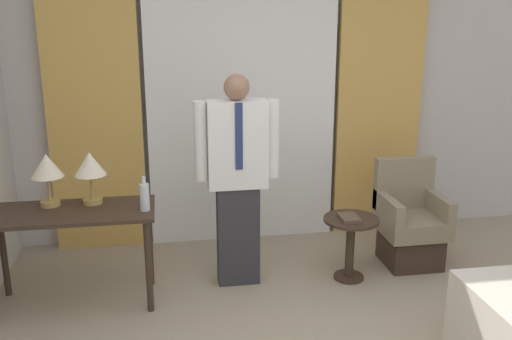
# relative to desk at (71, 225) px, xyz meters

# --- Properties ---
(wall_back) EXTENTS (10.00, 0.06, 2.70)m
(wall_back) POSITION_rel_desk_xyz_m (1.45, 1.23, 0.71)
(wall_back) COLOR beige
(wall_back) RESTS_ON ground_plane
(curtain_sheer_center) EXTENTS (1.77, 0.06, 2.58)m
(curtain_sheer_center) POSITION_rel_desk_xyz_m (1.45, 1.10, 0.65)
(curtain_sheer_center) COLOR white
(curtain_sheer_center) RESTS_ON ground_plane
(curtain_drape_left) EXTENTS (0.84, 0.06, 2.58)m
(curtain_drape_left) POSITION_rel_desk_xyz_m (0.11, 1.10, 0.65)
(curtain_drape_left) COLOR gold
(curtain_drape_left) RESTS_ON ground_plane
(curtain_drape_right) EXTENTS (0.84, 0.06, 2.58)m
(curtain_drape_right) POSITION_rel_desk_xyz_m (2.80, 1.10, 0.65)
(curtain_drape_right) COLOR gold
(curtain_drape_right) RESTS_ON ground_plane
(desk) EXTENTS (1.24, 0.56, 0.76)m
(desk) POSITION_rel_desk_xyz_m (0.00, 0.00, 0.00)
(desk) COLOR #38281E
(desk) RESTS_ON ground_plane
(table_lamp_left) EXTENTS (0.24, 0.24, 0.40)m
(table_lamp_left) POSITION_rel_desk_xyz_m (-0.16, 0.14, 0.40)
(table_lamp_left) COLOR tan
(table_lamp_left) RESTS_ON desk
(table_lamp_right) EXTENTS (0.24, 0.24, 0.40)m
(table_lamp_right) POSITION_rel_desk_xyz_m (0.16, 0.14, 0.40)
(table_lamp_right) COLOR tan
(table_lamp_right) RESTS_ON desk
(bottle_near_edge) EXTENTS (0.07, 0.07, 0.26)m
(bottle_near_edge) POSITION_rel_desk_xyz_m (0.55, -0.09, 0.22)
(bottle_near_edge) COLOR silver
(bottle_near_edge) RESTS_ON desk
(person) EXTENTS (0.67, 0.22, 1.72)m
(person) POSITION_rel_desk_xyz_m (1.28, 0.15, 0.29)
(person) COLOR #2D2D33
(person) RESTS_ON ground_plane
(armchair) EXTENTS (0.54, 0.54, 0.92)m
(armchair) POSITION_rel_desk_xyz_m (2.83, 0.27, -0.29)
(armchair) COLOR #38281E
(armchair) RESTS_ON ground_plane
(side_table) EXTENTS (0.46, 0.46, 0.54)m
(side_table) POSITION_rel_desk_xyz_m (2.20, 0.05, -0.28)
(side_table) COLOR #38281E
(side_table) RESTS_ON ground_plane
(book) EXTENTS (0.15, 0.21, 0.03)m
(book) POSITION_rel_desk_xyz_m (2.17, 0.03, -0.09)
(book) COLOR brown
(book) RESTS_ON side_table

